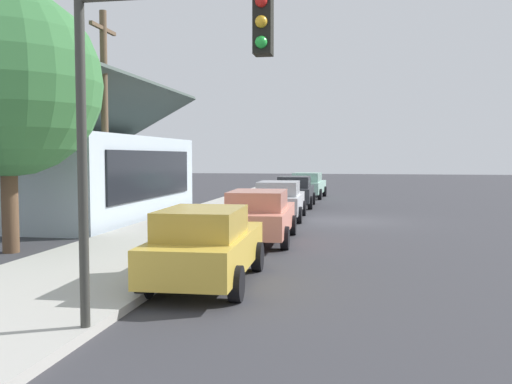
{
  "coord_description": "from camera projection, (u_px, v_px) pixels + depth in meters",
  "views": [
    {
      "loc": [
        -22.62,
        -0.22,
        2.62
      ],
      "look_at": [
        0.79,
        4.0,
        1.08
      ],
      "focal_mm": 38.95,
      "sensor_mm": 36.0,
      "label": 1
    }
  ],
  "objects": [
    {
      "name": "ground_plane",
      "position": [
        350.0,
        221.0,
        22.42
      ],
      "size": [
        120.0,
        120.0,
        0.0
      ],
      "primitive_type": "plane",
      "color": "#38383D"
    },
    {
      "name": "sidewalk_curb",
      "position": [
        215.0,
        216.0,
        23.41
      ],
      "size": [
        60.0,
        4.2,
        0.16
      ],
      "primitive_type": "cube",
      "color": "#B2AFA8",
      "rests_on": "ground"
    },
    {
      "name": "car_mustard",
      "position": [
        206.0,
        245.0,
        11.3
      ],
      "size": [
        4.47,
        2.04,
        1.59
      ],
      "rotation": [
        0.0,
        0.0,
        0.03
      ],
      "color": "gold",
      "rests_on": "ground"
    },
    {
      "name": "car_coral",
      "position": [
        259.0,
        215.0,
        16.96
      ],
      "size": [
        4.8,
        2.17,
        1.59
      ],
      "rotation": [
        0.0,
        0.0,
        0.04
      ],
      "color": "#EA8C75",
      "rests_on": "ground"
    },
    {
      "name": "car_silver",
      "position": [
        279.0,
        200.0,
        23.01
      ],
      "size": [
        4.68,
        2.14,
        1.59
      ],
      "rotation": [
        0.0,
        0.0,
        0.03
      ],
      "color": "silver",
      "rests_on": "ground"
    },
    {
      "name": "car_charcoal",
      "position": [
        295.0,
        191.0,
        28.66
      ],
      "size": [
        4.54,
        2.04,
        1.59
      ],
      "rotation": [
        0.0,
        0.0,
        0.02
      ],
      "color": "#2D3035",
      "rests_on": "ground"
    },
    {
      "name": "car_seafoam",
      "position": [
        308.0,
        185.0,
        34.78
      ],
      "size": [
        4.69,
        2.17,
        1.59
      ],
      "rotation": [
        0.0,
        0.0,
        -0.05
      ],
      "color": "#9ED1BC",
      "rests_on": "ground"
    },
    {
      "name": "storefront_building",
      "position": [
        65.0,
        174.0,
        23.59
      ],
      "size": [
        11.68,
        8.24,
        5.66
      ],
      "color": "#ADBCC6",
      "rests_on": "ground"
    },
    {
      "name": "shade_tree",
      "position": [
        6.0,
        83.0,
        14.81
      ],
      "size": [
        5.05,
        5.05,
        7.11
      ],
      "color": "brown",
      "rests_on": "ground"
    },
    {
      "name": "traffic_light_main",
      "position": [
        152.0,
        93.0,
        7.6
      ],
      "size": [
        0.37,
        2.79,
        5.2
      ],
      "color": "#383833",
      "rests_on": "ground"
    },
    {
      "name": "utility_pole_wooden",
      "position": [
        105.0,
        118.0,
        18.82
      ],
      "size": [
        1.8,
        0.24,
        7.5
      ],
      "color": "brown",
      "rests_on": "ground"
    },
    {
      "name": "fire_hydrant_red",
      "position": [
        227.0,
        217.0,
        19.39
      ],
      "size": [
        0.22,
        0.22,
        0.71
      ],
      "color": "red",
      "rests_on": "sidewalk_curb"
    }
  ]
}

